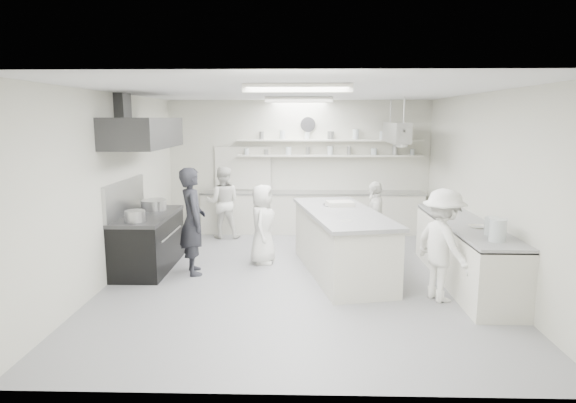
{
  "coord_description": "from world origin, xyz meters",
  "views": [
    {
      "loc": [
        0.05,
        -7.73,
        2.59
      ],
      "look_at": [
        -0.18,
        0.6,
        1.16
      ],
      "focal_mm": 30.31,
      "sensor_mm": 36.0,
      "label": 1
    }
  ],
  "objects_px": {
    "stove": "(149,243)",
    "right_counter": "(464,254)",
    "cook_stove": "(193,221)",
    "cook_back": "(223,202)",
    "prep_island": "(342,244)",
    "back_counter": "(312,213)"
  },
  "relations": [
    {
      "from": "stove",
      "to": "cook_back",
      "type": "height_order",
      "value": "cook_back"
    },
    {
      "from": "stove",
      "to": "right_counter",
      "type": "height_order",
      "value": "right_counter"
    },
    {
      "from": "cook_stove",
      "to": "stove",
      "type": "bearing_deg",
      "value": 53.38
    },
    {
      "from": "cook_back",
      "to": "back_counter",
      "type": "bearing_deg",
      "value": -167.02
    },
    {
      "from": "right_counter",
      "to": "cook_stove",
      "type": "xyz_separation_m",
      "value": [
        -4.41,
        0.34,
        0.43
      ]
    },
    {
      "from": "cook_stove",
      "to": "cook_back",
      "type": "relative_size",
      "value": 1.14
    },
    {
      "from": "cook_stove",
      "to": "cook_back",
      "type": "distance_m",
      "value": 2.5
    },
    {
      "from": "back_counter",
      "to": "prep_island",
      "type": "distance_m",
      "value": 3.02
    },
    {
      "from": "stove",
      "to": "prep_island",
      "type": "xyz_separation_m",
      "value": [
        3.33,
        -0.19,
        0.06
      ]
    },
    {
      "from": "right_counter",
      "to": "back_counter",
      "type": "bearing_deg",
      "value": 124.65
    },
    {
      "from": "right_counter",
      "to": "cook_back",
      "type": "xyz_separation_m",
      "value": [
        -4.3,
        2.84,
        0.31
      ]
    },
    {
      "from": "stove",
      "to": "right_counter",
      "type": "distance_m",
      "value": 5.28
    },
    {
      "from": "stove",
      "to": "back_counter",
      "type": "height_order",
      "value": "back_counter"
    },
    {
      "from": "cook_stove",
      "to": "cook_back",
      "type": "xyz_separation_m",
      "value": [
        0.11,
        2.49,
        -0.11
      ]
    },
    {
      "from": "cook_back",
      "to": "prep_island",
      "type": "bearing_deg",
      "value": 131.39
    },
    {
      "from": "back_counter",
      "to": "cook_back",
      "type": "relative_size",
      "value": 3.19
    },
    {
      "from": "prep_island",
      "to": "cook_back",
      "type": "bearing_deg",
      "value": 123.0
    },
    {
      "from": "cook_back",
      "to": "stove",
      "type": "bearing_deg",
      "value": 63.82
    },
    {
      "from": "back_counter",
      "to": "right_counter",
      "type": "height_order",
      "value": "right_counter"
    },
    {
      "from": "stove",
      "to": "prep_island",
      "type": "bearing_deg",
      "value": -3.21
    },
    {
      "from": "cook_stove",
      "to": "back_counter",
      "type": "bearing_deg",
      "value": -53.71
    },
    {
      "from": "stove",
      "to": "cook_stove",
      "type": "distance_m",
      "value": 0.99
    }
  ]
}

